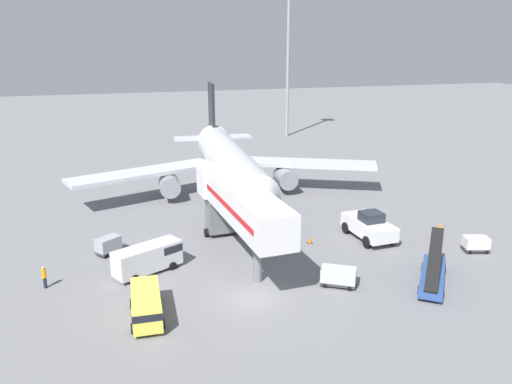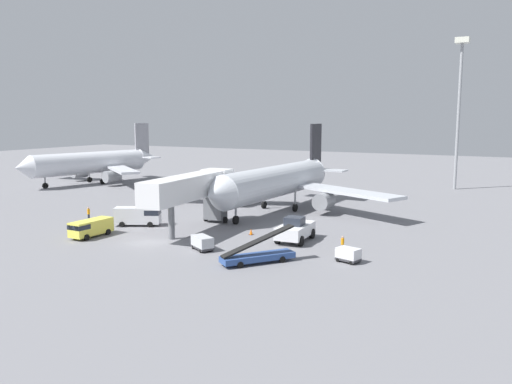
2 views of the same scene
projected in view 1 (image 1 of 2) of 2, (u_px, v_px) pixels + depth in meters
The scene contains 14 objects.
ground_plane at pixel (252, 299), 36.98m from camera, with size 300.00×300.00×0.00m, color slate.
airplane_at_gate at pixel (229, 163), 59.12m from camera, with size 37.03×34.16×12.33m.
jet_bridge at pixel (237, 201), 42.79m from camera, with size 4.39×16.94×6.80m.
pushback_tug at pixel (369, 226), 47.73m from camera, with size 3.29×6.07×2.73m.
belt_loader_truck at pixel (433, 274), 39.17m from camera, with size 5.67×6.69×3.33m.
service_van_far_center at pixel (146, 305), 33.95m from camera, with size 2.28×5.22×1.91m.
service_van_far_right at pixel (149, 257), 40.88m from camera, with size 5.81×4.15×2.31m.
baggage_cart_outer_left at pixel (476, 243), 45.01m from camera, with size 2.38×1.88×1.34m.
baggage_cart_near_right at pixel (338, 276), 38.74m from camera, with size 2.96×2.53×1.44m.
baggage_cart_rear_right at pixel (108, 245), 44.41m from camera, with size 2.37×2.21×1.56m.
ground_crew_worker_foreground at pixel (44, 276), 38.33m from camera, with size 0.49×0.49×1.81m.
ground_crew_worker_midground at pixel (440, 232), 47.38m from camera, with size 0.33×0.33×1.68m.
safety_cone_alpha at pixel (310, 240), 46.95m from camera, with size 0.45×0.45×0.69m.
apron_light_mast at pixel (288, 34), 92.93m from camera, with size 2.40×2.40×27.59m.
Camera 1 is at (-8.93, -31.87, 18.24)m, focal length 35.62 mm.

